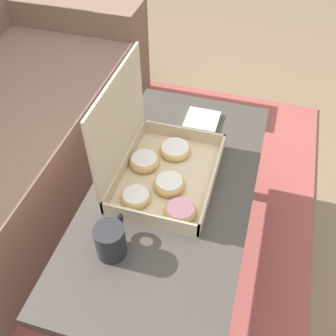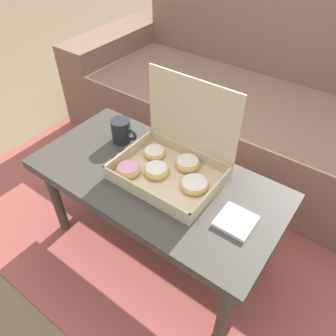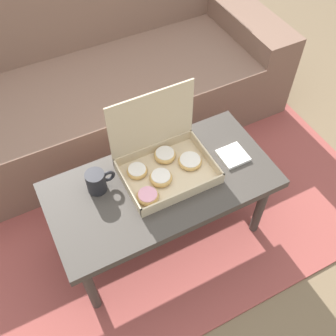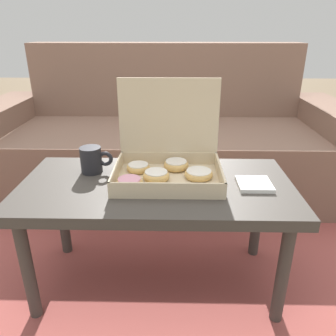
% 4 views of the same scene
% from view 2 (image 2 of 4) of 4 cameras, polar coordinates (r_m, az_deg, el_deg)
% --- Properties ---
extents(ground_plane, '(12.00, 12.00, 0.00)m').
position_cam_2_polar(ground_plane, '(1.66, 0.44, -11.03)').
color(ground_plane, '#756047').
extents(area_rug, '(2.40, 1.88, 0.01)m').
position_cam_2_polar(area_rug, '(1.83, 6.00, -4.78)').
color(area_rug, '#994742').
rests_on(area_rug, ground_plane).
extents(couch, '(2.28, 0.87, 0.90)m').
position_cam_2_polar(couch, '(2.03, 14.77, 10.13)').
color(couch, '#7A5B4C').
rests_on(couch, ground_plane).
extents(coffee_table, '(1.00, 0.50, 0.46)m').
position_cam_2_polar(coffee_table, '(1.30, -2.17, -3.19)').
color(coffee_table, '#3D3833').
rests_on(coffee_table, ground_plane).
extents(pastry_box, '(0.39, 0.30, 0.35)m').
position_cam_2_polar(pastry_box, '(1.24, 0.65, 1.46)').
color(pastry_box, beige).
rests_on(pastry_box, coffee_table).
extents(coffee_mug, '(0.13, 0.08, 0.10)m').
position_cam_2_polar(coffee_mug, '(1.42, -8.05, 6.41)').
color(coffee_mug, '#232328').
rests_on(coffee_mug, coffee_table).
extents(napkin_stack, '(0.12, 0.12, 0.01)m').
position_cam_2_polar(napkin_stack, '(1.13, 11.72, -9.06)').
color(napkin_stack, white).
rests_on(napkin_stack, coffee_table).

